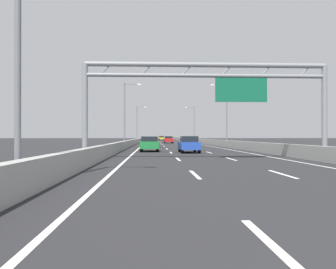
# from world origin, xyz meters

# --- Properties ---
(ground_plane) EXTENTS (260.00, 260.00, 0.00)m
(ground_plane) POSITION_xyz_m (0.00, 100.00, 0.00)
(ground_plane) COLOR #262628
(lane_dash_left_0) EXTENTS (0.16, 3.00, 0.01)m
(lane_dash_left_0) POSITION_xyz_m (-1.80, 3.50, 0.01)
(lane_dash_left_0) COLOR white
(lane_dash_left_0) RESTS_ON ground_plane
(lane_dash_left_1) EXTENTS (0.16, 3.00, 0.01)m
(lane_dash_left_1) POSITION_xyz_m (-1.80, 12.50, 0.01)
(lane_dash_left_1) COLOR white
(lane_dash_left_1) RESTS_ON ground_plane
(lane_dash_left_2) EXTENTS (0.16, 3.00, 0.01)m
(lane_dash_left_2) POSITION_xyz_m (-1.80, 21.50, 0.01)
(lane_dash_left_2) COLOR white
(lane_dash_left_2) RESTS_ON ground_plane
(lane_dash_left_3) EXTENTS (0.16, 3.00, 0.01)m
(lane_dash_left_3) POSITION_xyz_m (-1.80, 30.50, 0.01)
(lane_dash_left_3) COLOR white
(lane_dash_left_3) RESTS_ON ground_plane
(lane_dash_left_4) EXTENTS (0.16, 3.00, 0.01)m
(lane_dash_left_4) POSITION_xyz_m (-1.80, 39.50, 0.01)
(lane_dash_left_4) COLOR white
(lane_dash_left_4) RESTS_ON ground_plane
(lane_dash_left_5) EXTENTS (0.16, 3.00, 0.01)m
(lane_dash_left_5) POSITION_xyz_m (-1.80, 48.50, 0.01)
(lane_dash_left_5) COLOR white
(lane_dash_left_5) RESTS_ON ground_plane
(lane_dash_left_6) EXTENTS (0.16, 3.00, 0.01)m
(lane_dash_left_6) POSITION_xyz_m (-1.80, 57.50, 0.01)
(lane_dash_left_6) COLOR white
(lane_dash_left_6) RESTS_ON ground_plane
(lane_dash_left_7) EXTENTS (0.16, 3.00, 0.01)m
(lane_dash_left_7) POSITION_xyz_m (-1.80, 66.50, 0.01)
(lane_dash_left_7) COLOR white
(lane_dash_left_7) RESTS_ON ground_plane
(lane_dash_left_8) EXTENTS (0.16, 3.00, 0.01)m
(lane_dash_left_8) POSITION_xyz_m (-1.80, 75.50, 0.01)
(lane_dash_left_8) COLOR white
(lane_dash_left_8) RESTS_ON ground_plane
(lane_dash_left_9) EXTENTS (0.16, 3.00, 0.01)m
(lane_dash_left_9) POSITION_xyz_m (-1.80, 84.50, 0.01)
(lane_dash_left_9) COLOR white
(lane_dash_left_9) RESTS_ON ground_plane
(lane_dash_left_10) EXTENTS (0.16, 3.00, 0.01)m
(lane_dash_left_10) POSITION_xyz_m (-1.80, 93.50, 0.01)
(lane_dash_left_10) COLOR white
(lane_dash_left_10) RESTS_ON ground_plane
(lane_dash_left_11) EXTENTS (0.16, 3.00, 0.01)m
(lane_dash_left_11) POSITION_xyz_m (-1.80, 102.50, 0.01)
(lane_dash_left_11) COLOR white
(lane_dash_left_11) RESTS_ON ground_plane
(lane_dash_left_12) EXTENTS (0.16, 3.00, 0.01)m
(lane_dash_left_12) POSITION_xyz_m (-1.80, 111.50, 0.01)
(lane_dash_left_12) COLOR white
(lane_dash_left_12) RESTS_ON ground_plane
(lane_dash_left_13) EXTENTS (0.16, 3.00, 0.01)m
(lane_dash_left_13) POSITION_xyz_m (-1.80, 120.50, 0.01)
(lane_dash_left_13) COLOR white
(lane_dash_left_13) RESTS_ON ground_plane
(lane_dash_left_14) EXTENTS (0.16, 3.00, 0.01)m
(lane_dash_left_14) POSITION_xyz_m (-1.80, 129.50, 0.01)
(lane_dash_left_14) COLOR white
(lane_dash_left_14) RESTS_ON ground_plane
(lane_dash_left_15) EXTENTS (0.16, 3.00, 0.01)m
(lane_dash_left_15) POSITION_xyz_m (-1.80, 138.50, 0.01)
(lane_dash_left_15) COLOR white
(lane_dash_left_15) RESTS_ON ground_plane
(lane_dash_left_16) EXTENTS (0.16, 3.00, 0.01)m
(lane_dash_left_16) POSITION_xyz_m (-1.80, 147.50, 0.01)
(lane_dash_left_16) COLOR white
(lane_dash_left_16) RESTS_ON ground_plane
(lane_dash_left_17) EXTENTS (0.16, 3.00, 0.01)m
(lane_dash_left_17) POSITION_xyz_m (-1.80, 156.50, 0.01)
(lane_dash_left_17) COLOR white
(lane_dash_left_17) RESTS_ON ground_plane
(lane_dash_right_1) EXTENTS (0.16, 3.00, 0.01)m
(lane_dash_right_1) POSITION_xyz_m (1.80, 12.50, 0.01)
(lane_dash_right_1) COLOR white
(lane_dash_right_1) RESTS_ON ground_plane
(lane_dash_right_2) EXTENTS (0.16, 3.00, 0.01)m
(lane_dash_right_2) POSITION_xyz_m (1.80, 21.50, 0.01)
(lane_dash_right_2) COLOR white
(lane_dash_right_2) RESTS_ON ground_plane
(lane_dash_right_3) EXTENTS (0.16, 3.00, 0.01)m
(lane_dash_right_3) POSITION_xyz_m (1.80, 30.50, 0.01)
(lane_dash_right_3) COLOR white
(lane_dash_right_3) RESTS_ON ground_plane
(lane_dash_right_4) EXTENTS (0.16, 3.00, 0.01)m
(lane_dash_right_4) POSITION_xyz_m (1.80, 39.50, 0.01)
(lane_dash_right_4) COLOR white
(lane_dash_right_4) RESTS_ON ground_plane
(lane_dash_right_5) EXTENTS (0.16, 3.00, 0.01)m
(lane_dash_right_5) POSITION_xyz_m (1.80, 48.50, 0.01)
(lane_dash_right_5) COLOR white
(lane_dash_right_5) RESTS_ON ground_plane
(lane_dash_right_6) EXTENTS (0.16, 3.00, 0.01)m
(lane_dash_right_6) POSITION_xyz_m (1.80, 57.50, 0.01)
(lane_dash_right_6) COLOR white
(lane_dash_right_6) RESTS_ON ground_plane
(lane_dash_right_7) EXTENTS (0.16, 3.00, 0.01)m
(lane_dash_right_7) POSITION_xyz_m (1.80, 66.50, 0.01)
(lane_dash_right_7) COLOR white
(lane_dash_right_7) RESTS_ON ground_plane
(lane_dash_right_8) EXTENTS (0.16, 3.00, 0.01)m
(lane_dash_right_8) POSITION_xyz_m (1.80, 75.50, 0.01)
(lane_dash_right_8) COLOR white
(lane_dash_right_8) RESTS_ON ground_plane
(lane_dash_right_9) EXTENTS (0.16, 3.00, 0.01)m
(lane_dash_right_9) POSITION_xyz_m (1.80, 84.50, 0.01)
(lane_dash_right_9) COLOR white
(lane_dash_right_9) RESTS_ON ground_plane
(lane_dash_right_10) EXTENTS (0.16, 3.00, 0.01)m
(lane_dash_right_10) POSITION_xyz_m (1.80, 93.50, 0.01)
(lane_dash_right_10) COLOR white
(lane_dash_right_10) RESTS_ON ground_plane
(lane_dash_right_11) EXTENTS (0.16, 3.00, 0.01)m
(lane_dash_right_11) POSITION_xyz_m (1.80, 102.50, 0.01)
(lane_dash_right_11) COLOR white
(lane_dash_right_11) RESTS_ON ground_plane
(lane_dash_right_12) EXTENTS (0.16, 3.00, 0.01)m
(lane_dash_right_12) POSITION_xyz_m (1.80, 111.50, 0.01)
(lane_dash_right_12) COLOR white
(lane_dash_right_12) RESTS_ON ground_plane
(lane_dash_right_13) EXTENTS (0.16, 3.00, 0.01)m
(lane_dash_right_13) POSITION_xyz_m (1.80, 120.50, 0.01)
(lane_dash_right_13) COLOR white
(lane_dash_right_13) RESTS_ON ground_plane
(lane_dash_right_14) EXTENTS (0.16, 3.00, 0.01)m
(lane_dash_right_14) POSITION_xyz_m (1.80, 129.50, 0.01)
(lane_dash_right_14) COLOR white
(lane_dash_right_14) RESTS_ON ground_plane
(lane_dash_right_15) EXTENTS (0.16, 3.00, 0.01)m
(lane_dash_right_15) POSITION_xyz_m (1.80, 138.50, 0.01)
(lane_dash_right_15) COLOR white
(lane_dash_right_15) RESTS_ON ground_plane
(lane_dash_right_16) EXTENTS (0.16, 3.00, 0.01)m
(lane_dash_right_16) POSITION_xyz_m (1.80, 147.50, 0.01)
(lane_dash_right_16) COLOR white
(lane_dash_right_16) RESTS_ON ground_plane
(lane_dash_right_17) EXTENTS (0.16, 3.00, 0.01)m
(lane_dash_right_17) POSITION_xyz_m (1.80, 156.50, 0.01)
(lane_dash_right_17) COLOR white
(lane_dash_right_17) RESTS_ON ground_plane
(edge_line_left) EXTENTS (0.16, 176.00, 0.01)m
(edge_line_left) POSITION_xyz_m (-5.25, 88.00, 0.01)
(edge_line_left) COLOR white
(edge_line_left) RESTS_ON ground_plane
(edge_line_right) EXTENTS (0.16, 176.00, 0.01)m
(edge_line_right) POSITION_xyz_m (5.25, 88.00, 0.01)
(edge_line_right) COLOR white
(edge_line_right) RESTS_ON ground_plane
(barrier_left) EXTENTS (0.45, 220.00, 0.95)m
(barrier_left) POSITION_xyz_m (-6.90, 110.00, 0.47)
(barrier_left) COLOR #9E9E99
(barrier_left) RESTS_ON ground_plane
(barrier_right) EXTENTS (0.45, 220.00, 0.95)m
(barrier_right) POSITION_xyz_m (6.90, 110.00, 0.47)
(barrier_right) COLOR #9E9E99
(barrier_right) RESTS_ON ground_plane
(sign_gantry) EXTENTS (16.05, 0.36, 6.36)m
(sign_gantry) POSITION_xyz_m (0.30, 20.70, 4.83)
(sign_gantry) COLOR gray
(sign_gantry) RESTS_ON ground_plane
(streetlamp_left_near) EXTENTS (2.58, 0.28, 9.50)m
(streetlamp_left_near) POSITION_xyz_m (-7.47, 9.48, 5.40)
(streetlamp_left_near) COLOR slate
(streetlamp_left_near) RESTS_ON ground_plane
(streetlamp_left_mid) EXTENTS (2.58, 0.28, 9.50)m
(streetlamp_left_mid) POSITION_xyz_m (-7.47, 49.63, 5.40)
(streetlamp_left_mid) COLOR slate
(streetlamp_left_mid) RESTS_ON ground_plane
(streetlamp_right_mid) EXTENTS (2.58, 0.28, 9.50)m
(streetlamp_right_mid) POSITION_xyz_m (7.47, 49.63, 5.40)
(streetlamp_right_mid) COLOR slate
(streetlamp_right_mid) RESTS_ON ground_plane
(streetlamp_left_far) EXTENTS (2.58, 0.28, 9.50)m
(streetlamp_left_far) POSITION_xyz_m (-7.47, 89.77, 5.40)
(streetlamp_left_far) COLOR slate
(streetlamp_left_far) RESTS_ON ground_plane
(streetlamp_right_far) EXTENTS (2.58, 0.28, 9.50)m
(streetlamp_right_far) POSITION_xyz_m (7.47, 89.77, 5.40)
(streetlamp_right_far) COLOR slate
(streetlamp_right_far) RESTS_ON ground_plane
(orange_car) EXTENTS (1.72, 4.34, 1.53)m
(orange_car) POSITION_xyz_m (-0.13, 139.79, 0.78)
(orange_car) COLOR orange
(orange_car) RESTS_ON ground_plane
(red_car) EXTENTS (1.84, 4.69, 1.50)m
(red_car) POSITION_xyz_m (-0.07, 72.08, 0.77)
(red_car) COLOR red
(red_car) RESTS_ON ground_plane
(yellow_car) EXTENTS (1.80, 4.53, 1.43)m
(yellow_car) POSITION_xyz_m (-0.05, 125.66, 0.74)
(yellow_car) COLOR yellow
(yellow_car) RESTS_ON ground_plane
(blue_car) EXTENTS (1.75, 4.32, 1.55)m
(blue_car) POSITION_xyz_m (-0.10, 30.61, 0.78)
(blue_car) COLOR #2347AD
(blue_car) RESTS_ON ground_plane
(black_car) EXTENTS (1.74, 4.46, 1.49)m
(black_car) POSITION_xyz_m (-3.57, 47.23, 0.75)
(black_car) COLOR black
(black_car) RESTS_ON ground_plane
(green_car) EXTENTS (1.83, 4.33, 1.52)m
(green_car) POSITION_xyz_m (-3.83, 33.14, 0.77)
(green_car) COLOR #1E7A38
(green_car) RESTS_ON ground_plane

